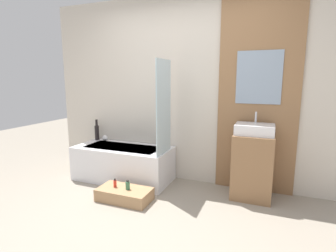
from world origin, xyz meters
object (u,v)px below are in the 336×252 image
bathtub (123,163)px  wooden_step_bench (124,194)px  sink (255,129)px  bottle_soap_secondary (128,185)px  bottle_soap_primary (115,183)px  vase_tall_dark (97,132)px  vase_round_light (105,138)px

bathtub → wooden_step_bench: bathtub is taller
sink → bottle_soap_secondary: sink is taller
sink → bottle_soap_primary: sink is taller
sink → bottle_soap_primary: (-1.56, -0.67, -0.67)m
bathtub → sink: (1.80, 0.08, 0.62)m
vase_tall_dark → bottle_soap_secondary: size_ratio=2.90×
bottle_soap_primary → bottle_soap_secondary: (0.18, 0.00, 0.00)m
bottle_soap_primary → bottle_soap_secondary: bearing=0.0°
vase_round_light → bottle_soap_secondary: vase_round_light is taller
vase_round_light → bottle_soap_secondary: (0.88, -0.81, -0.34)m
vase_tall_dark → vase_round_light: bearing=-3.9°
sink → bottle_soap_primary: 1.83m
vase_round_light → bottle_soap_secondary: bearing=-42.8°
vase_tall_dark → bottle_soap_secondary: bearing=-38.5°
wooden_step_bench → vase_round_light: (-0.83, 0.81, 0.46)m
vase_round_light → bottle_soap_primary: (0.70, -0.81, -0.34)m
vase_round_light → bathtub: bearing=-26.1°
wooden_step_bench → sink: bearing=25.1°
vase_tall_dark → sink: bearing=-3.6°
bathtub → sink: 1.90m
sink → vase_tall_dark: bearing=176.4°
wooden_step_bench → vase_tall_dark: size_ratio=1.97×
sink → vase_round_light: 2.29m
bathtub → vase_tall_dark: (-0.62, 0.24, 0.38)m
bottle_soap_primary → sink: bearing=23.2°
bathtub → bottle_soap_secondary: (0.42, -0.59, -0.05)m
vase_tall_dark → vase_round_light: size_ratio=3.67×
wooden_step_bench → bottle_soap_primary: 0.18m
bottle_soap_primary → bathtub: bearing=111.9°
bathtub → vase_round_light: (-0.46, 0.23, 0.29)m
bathtub → bottle_soap_primary: bearing=-68.1°
wooden_step_bench → vase_tall_dark: 1.40m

